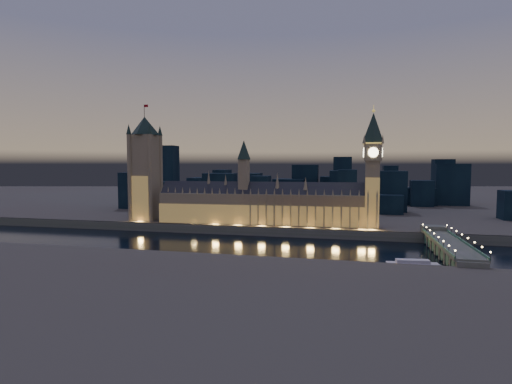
% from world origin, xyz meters
% --- Properties ---
extents(ground_plane, '(2000.00, 2000.00, 0.00)m').
position_xyz_m(ground_plane, '(0.00, 0.00, 0.00)').
color(ground_plane, black).
rests_on(ground_plane, ground).
extents(north_bank, '(2000.00, 960.00, 8.00)m').
position_xyz_m(north_bank, '(0.00, 520.00, 4.00)').
color(north_bank, '#483B36').
rests_on(north_bank, ground).
extents(embankment_wall, '(2000.00, 2.50, 8.00)m').
position_xyz_m(embankment_wall, '(0.00, 41.00, 4.00)').
color(embankment_wall, '#465440').
rests_on(embankment_wall, ground).
extents(palace_of_westminster, '(202.00, 29.49, 78.00)m').
position_xyz_m(palace_of_westminster, '(10.75, 61.74, 26.37)').
color(palace_of_westminster, '#897B5C').
rests_on(palace_of_westminster, north_bank).
extents(victoria_tower, '(31.68, 31.68, 114.44)m').
position_xyz_m(victoria_tower, '(-110.00, 61.92, 64.64)').
color(victoria_tower, '#897B5C').
rests_on(victoria_tower, north_bank).
extents(elizabeth_tower, '(18.00, 18.00, 106.71)m').
position_xyz_m(elizabeth_tower, '(108.00, 61.92, 67.45)').
color(elizabeth_tower, '#897B5C').
rests_on(elizabeth_tower, north_bank).
extents(westminster_bridge, '(18.94, 113.00, 15.90)m').
position_xyz_m(westminster_bridge, '(155.82, -3.45, 5.99)').
color(westminster_bridge, '#465440').
rests_on(westminster_bridge, ground).
extents(river_boat, '(38.24, 12.61, 4.50)m').
position_xyz_m(river_boat, '(127.22, -41.92, 1.56)').
color(river_boat, '#465440').
rests_on(river_boat, ground).
extents(city_backdrop, '(472.99, 215.63, 85.37)m').
position_xyz_m(city_backdrop, '(31.71, 247.34, 31.01)').
color(city_backdrop, black).
rests_on(city_backdrop, north_bank).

